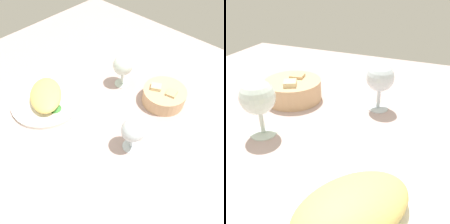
# 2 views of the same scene
# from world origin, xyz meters

# --- Properties ---
(ground_plane) EXTENTS (1.40, 1.40, 0.02)m
(ground_plane) POSITION_xyz_m (0.00, 0.00, -0.01)
(ground_plane) COLOR #BA9F9C
(plate) EXTENTS (0.28, 0.28, 0.01)m
(plate) POSITION_xyz_m (-0.14, -0.12, 0.01)
(plate) COLOR white
(plate) RESTS_ON ground_plane
(omelette) EXTENTS (0.23, 0.21, 0.05)m
(omelette) POSITION_xyz_m (-0.14, -0.12, 0.04)
(omelette) COLOR #E2C366
(omelette) RESTS_ON plate
(lettuce_garnish) EXTENTS (0.05, 0.05, 0.01)m
(lettuce_garnish) POSITION_xyz_m (-0.07, -0.13, 0.02)
(lettuce_garnish) COLOR #3A8639
(lettuce_garnish) RESTS_ON plate
(bread_basket) EXTENTS (0.16, 0.16, 0.07)m
(bread_basket) POSITION_xyz_m (0.20, 0.19, 0.03)
(bread_basket) COLOR tan
(bread_basket) RESTS_ON ground_plane
(wine_glass_near) EXTENTS (0.07, 0.07, 0.13)m
(wine_glass_near) POSITION_xyz_m (0.24, -0.05, 0.09)
(wine_glass_near) COLOR silver
(wine_glass_near) RESTS_ON ground_plane
(wine_glass_far) EXTENTS (0.08, 0.08, 0.14)m
(wine_glass_far) POSITION_xyz_m (0.01, 0.16, 0.09)
(wine_glass_far) COLOR silver
(wine_glass_far) RESTS_ON ground_plane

